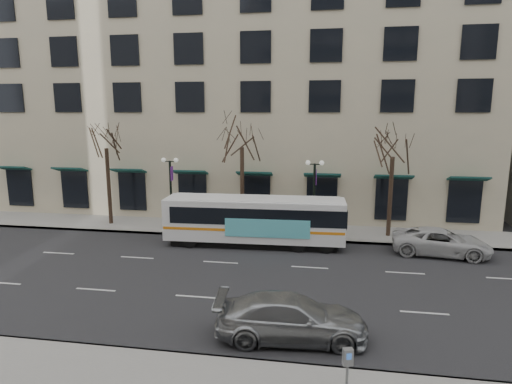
% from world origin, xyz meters
% --- Properties ---
extents(ground, '(160.00, 160.00, 0.00)m').
position_xyz_m(ground, '(0.00, 0.00, 0.00)').
color(ground, black).
rests_on(ground, ground).
extents(sidewalk_far, '(80.00, 4.00, 0.15)m').
position_xyz_m(sidewalk_far, '(5.00, 9.00, 0.07)').
color(sidewalk_far, gray).
rests_on(sidewalk_far, ground).
extents(building_hotel, '(40.00, 20.00, 24.00)m').
position_xyz_m(building_hotel, '(-2.00, 21.00, 12.00)').
color(building_hotel, '#C5B897').
rests_on(building_hotel, ground).
extents(tree_far_left, '(3.60, 3.60, 8.34)m').
position_xyz_m(tree_far_left, '(-10.00, 8.80, 6.70)').
color(tree_far_left, black).
rests_on(tree_far_left, ground).
extents(tree_far_mid, '(3.60, 3.60, 8.55)m').
position_xyz_m(tree_far_mid, '(0.00, 8.80, 6.91)').
color(tree_far_mid, black).
rests_on(tree_far_mid, ground).
extents(tree_far_right, '(3.60, 3.60, 8.06)m').
position_xyz_m(tree_far_right, '(10.00, 8.80, 6.42)').
color(tree_far_right, black).
rests_on(tree_far_right, ground).
extents(lamp_post_left, '(1.22, 0.45, 5.21)m').
position_xyz_m(lamp_post_left, '(-4.99, 8.20, 2.94)').
color(lamp_post_left, black).
rests_on(lamp_post_left, ground).
extents(lamp_post_right, '(1.22, 0.45, 5.21)m').
position_xyz_m(lamp_post_right, '(5.01, 8.20, 2.94)').
color(lamp_post_right, black).
rests_on(lamp_post_right, ground).
extents(city_bus, '(11.37, 2.85, 3.06)m').
position_xyz_m(city_bus, '(1.44, 5.80, 1.67)').
color(city_bus, white).
rests_on(city_bus, ground).
extents(silver_car, '(5.87, 2.82, 1.65)m').
position_xyz_m(silver_car, '(4.57, -5.21, 0.82)').
color(silver_car, '#A1A5A8').
rests_on(silver_car, ground).
extents(white_pickup, '(5.84, 3.22, 1.55)m').
position_xyz_m(white_pickup, '(12.60, 5.74, 0.77)').
color(white_pickup, '#BEBEBE').
rests_on(white_pickup, ground).
extents(pay_station, '(0.34, 0.27, 1.37)m').
position_xyz_m(pay_station, '(6.48, -8.25, 1.14)').
color(pay_station, gray).
rests_on(pay_station, sidewalk_near).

